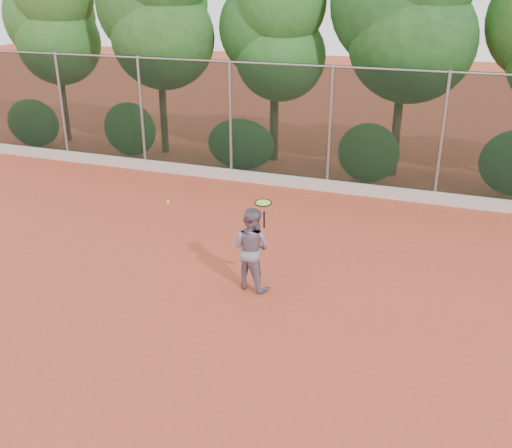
% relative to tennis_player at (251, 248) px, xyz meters
% --- Properties ---
extents(ground, '(80.00, 80.00, 0.00)m').
position_rel_tennis_player_xyz_m(ground, '(0.02, -0.78, -0.83)').
color(ground, '#B2432A').
rests_on(ground, ground).
extents(concrete_curb, '(24.00, 0.20, 0.30)m').
position_rel_tennis_player_xyz_m(concrete_curb, '(0.02, 6.04, -0.68)').
color(concrete_curb, beige).
rests_on(concrete_curb, ground).
extents(tennis_player, '(0.93, 0.79, 1.65)m').
position_rel_tennis_player_xyz_m(tennis_player, '(0.00, 0.00, 0.00)').
color(tennis_player, slate).
rests_on(tennis_player, ground).
extents(chainlink_fence, '(24.09, 0.09, 3.50)m').
position_rel_tennis_player_xyz_m(chainlink_fence, '(0.02, 6.22, 1.03)').
color(chainlink_fence, black).
rests_on(chainlink_fence, ground).
extents(foliage_backdrop, '(23.70, 3.63, 7.55)m').
position_rel_tennis_player_xyz_m(foliage_backdrop, '(-0.53, 8.20, 3.58)').
color(foliage_backdrop, '#3D2417').
rests_on(foliage_backdrop, ground).
extents(tennis_racket, '(0.40, 0.40, 0.54)m').
position_rel_tennis_player_xyz_m(tennis_racket, '(0.30, -0.17, 0.99)').
color(tennis_racket, black).
rests_on(tennis_racket, ground).
extents(tennis_ball_in_flight, '(0.06, 0.06, 0.06)m').
position_rel_tennis_player_xyz_m(tennis_ball_in_flight, '(-1.57, -0.31, 0.86)').
color(tennis_ball_in_flight, '#DFF237').
rests_on(tennis_ball_in_flight, ground).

